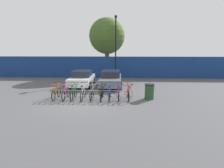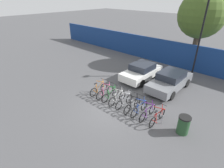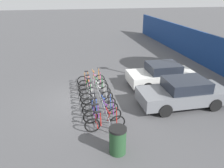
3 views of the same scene
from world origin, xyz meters
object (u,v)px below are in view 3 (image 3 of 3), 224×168
bicycle_green (94,87)px  bicycle_blue (100,108)px  bicycle_pink (92,84)px  trash_bin (118,140)px  bike_rack (100,95)px  car_white (161,75)px  bicycle_orange (91,80)px  bicycle_silver (97,97)px  car_grey (183,93)px  bicycle_purple (102,115)px  bicycle_white (95,92)px  bicycle_red (105,123)px  bicycle_black (99,103)px

bicycle_green → bicycle_blue: (2.41, 0.00, 0.00)m
bicycle_pink → bicycle_blue: (2.93, 0.00, 0.00)m
trash_bin → bicycle_pink: bearing=-177.9°
bike_rack → car_white: bearing=110.9°
bicycle_orange → bicycle_silver: (2.40, 0.00, 0.00)m
car_grey → bicycle_purple: bearing=-80.2°
bicycle_white → bicycle_red: 3.00m
bicycle_blue → bicycle_orange: bearing=177.0°
bicycle_silver → bicycle_black: same height
bicycle_pink → bicycle_silver: same height
bicycle_orange → trash_bin: size_ratio=1.66×
trash_bin → bike_rack: bearing=-179.2°
bicycle_white → bicycle_silver: 0.60m
bike_rack → trash_bin: 3.80m
bicycle_blue → bicycle_red: (1.23, 0.00, 0.00)m
bicycle_black → trash_bin: bearing=2.8°
bicycle_pink → bicycle_silver: bearing=-2.3°
bicycle_purple → bicycle_pink: bearing=178.6°
bike_rack → bicycle_silver: bearing=-90.0°
bicycle_silver → car_white: (-1.54, 4.17, 0.31)m
bicycle_white → bicycle_red: size_ratio=1.00×
bicycle_orange → bicycle_white: size_ratio=1.00×
bicycle_black → bicycle_orange: bearing=179.1°
bicycle_orange → bicycle_blue: bearing=-1.2°
bicycle_silver → bicycle_black: bearing=1.0°
car_white → trash_bin: size_ratio=3.86×
bicycle_white → car_white: (-0.94, 4.17, 0.31)m
bicycle_pink → bicycle_white: 1.15m
bike_rack → car_grey: bearing=75.7°
bicycle_green → bicycle_orange: bearing=179.5°
bicycle_silver → trash_bin: 3.80m
bicycle_orange → car_white: 4.27m
bicycle_purple → car_grey: bearing=98.4°
car_grey → trash_bin: 4.87m
bicycle_black → bicycle_purple: (1.11, 0.00, 0.00)m
bike_rack → car_grey: (1.04, 4.06, 0.19)m
bicycle_blue → trash_bin: bearing=1.4°
bicycle_purple → bicycle_silver: bearing=178.6°
bike_rack → bicycle_pink: bicycle_pink is taller
bicycle_pink → trash_bin: size_ratio=1.66×
bicycle_black → bicycle_silver: bearing=179.1°
bicycle_green → bike_rack: bearing=6.4°
bike_rack → bicycle_silver: (-0.00, -0.15, -0.13)m
bicycle_silver → bicycle_purple: (1.76, 0.00, 0.00)m
bicycle_red → trash_bin: 1.41m
bike_rack → car_white: size_ratio=1.35×
bicycle_white → car_white: bearing=103.3°
bicycle_white → bicycle_red: same height
bicycle_pink → bicycle_blue: same height
car_white → bike_rack: bearing=-69.1°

